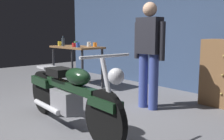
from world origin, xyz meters
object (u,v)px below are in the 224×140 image
(mug_blue_enamel, at_px, (78,45))
(mug_white_ceramic, at_px, (89,44))
(mug_orange_travel, at_px, (95,45))
(mug_green_speckled, at_px, (76,44))
(motorcycle, at_px, (68,94))
(mug_red_diner, at_px, (74,45))
(person_standing, at_px, (149,51))
(mug_yellow_tall, at_px, (60,44))
(bottle, at_px, (63,42))

(mug_blue_enamel, bearing_deg, mug_white_ceramic, 99.93)
(mug_orange_travel, bearing_deg, mug_green_speckled, -152.56)
(motorcycle, height_order, mug_blue_enamel, mug_blue_enamel)
(mug_red_diner, height_order, mug_green_speckled, mug_green_speckled)
(person_standing, relative_size, mug_orange_travel, 14.55)
(mug_blue_enamel, distance_m, mug_yellow_tall, 0.87)
(motorcycle, height_order, mug_green_speckled, mug_green_speckled)
(mug_green_speckled, xyz_separation_m, bottle, (-0.27, -0.17, 0.04))
(motorcycle, xyz_separation_m, mug_white_ceramic, (-1.77, 1.65, 0.50))
(mug_orange_travel, bearing_deg, mug_yellow_tall, -160.82)
(person_standing, xyz_separation_m, mug_white_ceramic, (-1.88, 0.23, 0.03))
(mug_orange_travel, bearing_deg, mug_white_ceramic, -146.72)
(motorcycle, distance_m, bottle, 2.75)
(mug_blue_enamel, bearing_deg, motorcycle, -37.65)
(person_standing, xyz_separation_m, mug_orange_travel, (-1.77, 0.31, 0.02))
(mug_red_diner, xyz_separation_m, mug_green_speckled, (-0.17, 0.16, 0.01))
(mug_red_diner, relative_size, mug_yellow_tall, 0.98)
(mug_yellow_tall, bearing_deg, mug_blue_enamel, -5.11)
(motorcycle, bearing_deg, mug_green_speckled, 146.95)
(motorcycle, distance_m, mug_red_diner, 2.38)
(mug_red_diner, bearing_deg, person_standing, 1.87)
(bottle, bearing_deg, mug_blue_enamel, -1.62)
(mug_white_ceramic, relative_size, bottle, 0.48)
(mug_white_ceramic, distance_m, bottle, 0.64)
(motorcycle, xyz_separation_m, mug_red_diner, (-1.90, 1.35, 0.49))
(motorcycle, distance_m, mug_blue_enamel, 2.22)
(mug_white_ceramic, bearing_deg, mug_yellow_tall, -163.10)
(mug_orange_travel, relative_size, bottle, 0.48)
(mug_yellow_tall, bearing_deg, motorcycle, -28.46)
(mug_white_ceramic, bearing_deg, mug_orange_travel, 33.28)
(mug_white_ceramic, bearing_deg, mug_green_speckled, -155.03)
(mug_red_diner, distance_m, mug_green_speckled, 0.23)
(person_standing, distance_m, mug_orange_travel, 1.79)
(mug_orange_travel, bearing_deg, bottle, -150.60)
(mug_green_speckled, bearing_deg, mug_red_diner, -43.50)
(mug_red_diner, height_order, bottle, bottle)
(mug_white_ceramic, distance_m, mug_green_speckled, 0.33)
(mug_blue_enamel, relative_size, bottle, 0.49)
(motorcycle, relative_size, mug_blue_enamel, 18.72)
(mug_yellow_tall, distance_m, bottle, 0.26)
(mug_blue_enamel, relative_size, mug_orange_travel, 1.02)
(mug_yellow_tall, relative_size, bottle, 0.50)
(motorcycle, xyz_separation_m, mug_green_speckled, (-2.07, 1.51, 0.51))
(person_standing, relative_size, mug_white_ceramic, 14.35)
(mug_red_diner, bearing_deg, mug_orange_travel, 56.79)
(person_standing, bearing_deg, mug_green_speckled, -5.67)
(mug_blue_enamel, distance_m, mug_red_diner, 0.19)
(person_standing, height_order, mug_yellow_tall, person_standing)
(mug_red_diner, xyz_separation_m, mug_orange_travel, (0.24, 0.37, 0.00))
(mug_yellow_tall, bearing_deg, bottle, -13.61)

